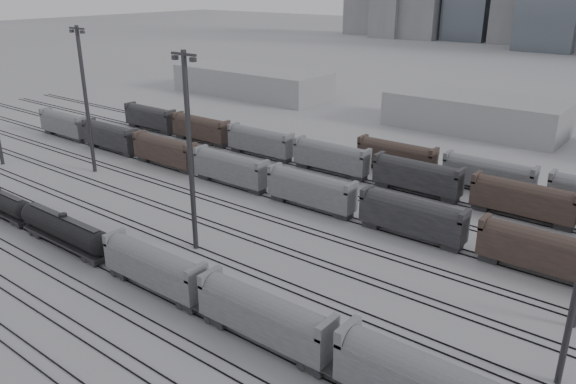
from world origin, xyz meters
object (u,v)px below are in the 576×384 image
Objects in this scene: tank_car_b at (65,229)px; hopper_car_b at (264,315)px; hopper_car_a at (154,266)px; light_mast_c at (190,149)px.

hopper_car_b is at bearing 0.00° from tank_car_b.
hopper_car_b reaches higher than hopper_car_a.
hopper_car_b is (34.36, 0.00, 0.67)m from tank_car_b.
hopper_car_b reaches higher than tank_car_b.
hopper_car_a is 0.57× the size of light_mast_c.
hopper_car_b is (16.29, 0.00, 0.11)m from hopper_car_a.
light_mast_c reaches higher than tank_car_b.
light_mast_c is (-20.76, 10.41, 10.28)m from hopper_car_b.
tank_car_b is 1.28× the size of hopper_car_a.
tank_car_b is 1.24× the size of hopper_car_b.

